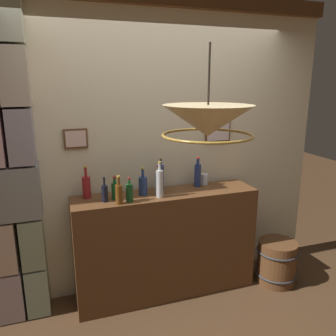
# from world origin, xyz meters

# --- Properties ---
(panelled_rear_partition) EXTENTS (3.42, 0.15, 2.78)m
(panelled_rear_partition) POSITION_xyz_m (0.00, 1.10, 1.47)
(panelled_rear_partition) COLOR beige
(panelled_rear_partition) RESTS_ON ground
(stone_pillar) EXTENTS (0.43, 0.33, 2.71)m
(stone_pillar) POSITION_xyz_m (-1.29, 0.96, 1.37)
(stone_pillar) COLOR #B19FAA
(stone_pillar) RESTS_ON ground
(bar_shelf_unit) EXTENTS (1.71, 0.39, 1.02)m
(bar_shelf_unit) POSITION_xyz_m (0.00, 0.82, 0.51)
(bar_shelf_unit) COLOR brown
(bar_shelf_unit) RESTS_ON ground
(liquor_bottle_tequila) EXTENTS (0.06, 0.06, 0.32)m
(liquor_bottle_tequila) POSITION_xyz_m (-0.09, 0.74, 1.15)
(liquor_bottle_tequila) COLOR silver
(liquor_bottle_tequila) RESTS_ON bar_shelf_unit
(liquor_bottle_port) EXTENTS (0.08, 0.08, 0.25)m
(liquor_bottle_port) POSITION_xyz_m (-0.21, 0.85, 1.11)
(liquor_bottle_port) COLOR navy
(liquor_bottle_port) RESTS_ON bar_shelf_unit
(liquor_bottle_sherry) EXTENTS (0.07, 0.07, 0.29)m
(liquor_bottle_sherry) POSITION_xyz_m (-0.70, 0.93, 1.12)
(liquor_bottle_sherry) COLOR maroon
(liquor_bottle_sherry) RESTS_ON bar_shelf_unit
(liquor_bottle_gin) EXTENTS (0.07, 0.07, 0.26)m
(liquor_bottle_gin) POSITION_xyz_m (-0.07, 0.83, 1.13)
(liquor_bottle_gin) COLOR silver
(liquor_bottle_gin) RESTS_ON bar_shelf_unit
(liquor_bottle_brandy) EXTENTS (0.06, 0.06, 0.21)m
(liquor_bottle_brandy) POSITION_xyz_m (-0.37, 0.71, 1.10)
(liquor_bottle_brandy) COLOR #184A20
(liquor_bottle_brandy) RESTS_ON bar_shelf_unit
(liquor_bottle_amaro) EXTENTS (0.06, 0.06, 0.31)m
(liquor_bottle_amaro) POSITION_xyz_m (-0.01, 0.94, 1.14)
(liquor_bottle_amaro) COLOR navy
(liquor_bottle_amaro) RESTS_ON bar_shelf_unit
(liquor_bottle_vodka) EXTENTS (0.05, 0.05, 0.21)m
(liquor_bottle_vodka) POSITION_xyz_m (-0.56, 0.78, 1.09)
(liquor_bottle_vodka) COLOR black
(liquor_bottle_vodka) RESTS_ON bar_shelf_unit
(liquor_bottle_mezcal) EXTENTS (0.06, 0.06, 0.20)m
(liquor_bottle_mezcal) POSITION_xyz_m (-0.47, 0.82, 1.10)
(liquor_bottle_mezcal) COLOR #195625
(liquor_bottle_mezcal) RESTS_ON bar_shelf_unit
(liquor_bottle_bourbon) EXTENTS (0.06, 0.06, 0.24)m
(liquor_bottle_bourbon) POSITION_xyz_m (-0.46, 0.69, 1.11)
(liquor_bottle_bourbon) COLOR brown
(liquor_bottle_bourbon) RESTS_ON bar_shelf_unit
(liquor_bottle_scotch) EXTENTS (0.07, 0.07, 0.29)m
(liquor_bottle_scotch) POSITION_xyz_m (0.35, 0.92, 1.14)
(liquor_bottle_scotch) COLOR navy
(liquor_bottle_scotch) RESTS_ON bar_shelf_unit
(glass_tumbler_rocks) EXTENTS (0.07, 0.07, 0.11)m
(glass_tumbler_rocks) POSITION_xyz_m (0.45, 0.96, 1.07)
(glass_tumbler_rocks) COLOR silver
(glass_tumbler_rocks) RESTS_ON bar_shelf_unit
(pendant_lamp) EXTENTS (0.54, 0.54, 0.53)m
(pendant_lamp) POSITION_xyz_m (-0.07, -0.15, 1.78)
(pendant_lamp) COLOR beige
(wooden_barrel) EXTENTS (0.41, 0.41, 0.44)m
(wooden_barrel) POSITION_xyz_m (1.12, 0.62, 0.22)
(wooden_barrel) COLOR brown
(wooden_barrel) RESTS_ON ground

